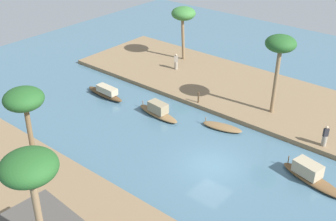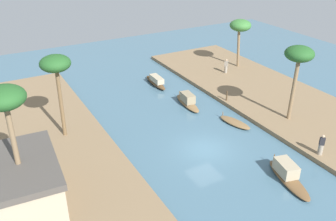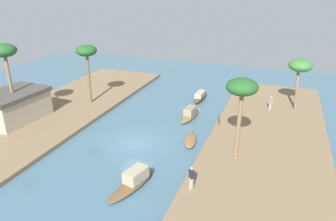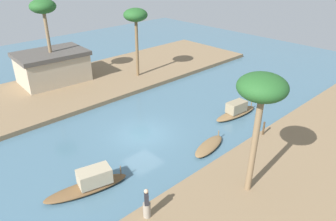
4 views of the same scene
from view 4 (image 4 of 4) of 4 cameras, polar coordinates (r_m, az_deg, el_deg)
name	(u,v)px [view 4 (image 4 of 4)]	position (r m, az deg, el deg)	size (l,w,h in m)	color
river_water	(142,134)	(24.01, -4.70, -4.24)	(66.65, 66.65, 0.00)	#476B7F
riverbank_left	(284,214)	(18.15, 19.91, -16.99)	(43.75, 10.55, 0.39)	#846B4C
riverbank_right	(67,89)	(32.80, -17.48, 3.68)	(43.75, 10.55, 0.39)	#846B4C
sampan_near_left_bank	(209,146)	(22.40, 7.29, -6.29)	(3.47, 1.76, 0.71)	brown
sampan_downstream_large	(236,111)	(26.97, 12.03, -0.04)	(4.50, 1.53, 1.24)	brown
sampan_foreground	(270,90)	(31.95, 17.75, 3.51)	(4.55, 1.03, 1.11)	brown
sampan_upstream_small	(90,183)	(19.10, -13.69, -12.38)	(4.92, 2.29, 1.27)	brown
person_by_mooring	(147,206)	(16.36, -3.81, -16.54)	(0.53, 0.53, 1.69)	gray
mooring_post	(264,128)	(23.90, 16.66, -3.06)	(0.14, 0.14, 1.00)	#4C3823
palm_tree_left_near	(262,92)	(15.87, 16.34, 3.22)	(2.46, 2.46, 6.77)	#7F6647
palm_tree_right_tall	(136,17)	(32.91, -5.79, 16.18)	(2.39, 2.39, 6.93)	brown
palm_tree_right_short	(43,10)	(32.89, -21.32, 16.35)	(2.41, 2.41, 8.01)	#7F6647
riverside_building	(53,66)	(34.27, -19.86, 7.39)	(6.89, 5.09, 3.04)	tan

